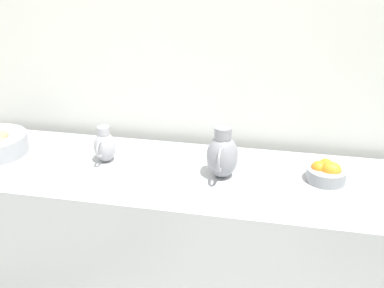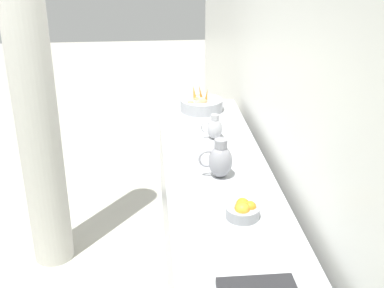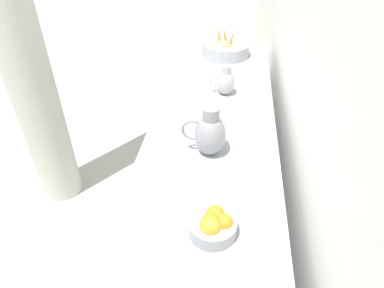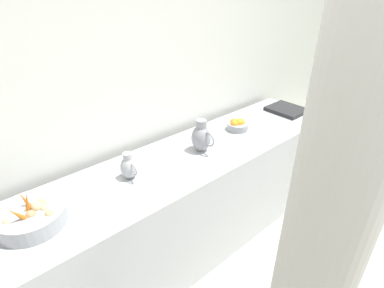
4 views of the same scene
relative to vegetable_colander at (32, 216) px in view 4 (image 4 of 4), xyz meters
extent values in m
cube|color=silver|center=(-0.44, 1.66, 0.54)|extent=(0.10, 9.49, 3.00)
cube|color=#ADAFB5|center=(0.02, 1.16, -0.51)|extent=(0.68, 2.84, 0.91)
cylinder|color=#9EA0A5|center=(0.00, 0.00, 0.00)|extent=(0.36, 0.36, 0.10)
torus|color=#9EA0A5|center=(0.00, 0.00, -0.05)|extent=(0.21, 0.21, 0.01)
cone|color=orange|center=(0.01, 0.00, 0.09)|extent=(0.07, 0.05, 0.16)
cone|color=orange|center=(0.06, -0.06, 0.08)|extent=(0.05, 0.10, 0.13)
cone|color=orange|center=(-0.04, 0.00, 0.08)|extent=(0.06, 0.07, 0.12)
ellipsoid|color=#9E7F56|center=(0.04, -0.01, 0.04)|extent=(0.06, 0.05, 0.04)
ellipsoid|color=tan|center=(-0.01, 0.06, 0.05)|extent=(0.07, 0.06, 0.05)
ellipsoid|color=tan|center=(0.03, 0.07, 0.04)|extent=(0.06, 0.05, 0.04)
ellipsoid|color=tan|center=(0.10, 0.07, 0.04)|extent=(0.05, 0.04, 0.04)
ellipsoid|color=tan|center=(0.01, -0.11, 0.04)|extent=(0.05, 0.04, 0.04)
ellipsoid|color=tan|center=(0.00, 0.04, 0.05)|extent=(0.07, 0.06, 0.06)
cylinder|color=gray|center=(-0.04, 1.71, -0.02)|extent=(0.18, 0.18, 0.06)
sphere|color=orange|center=(-0.05, 1.67, 0.01)|extent=(0.07, 0.07, 0.07)
sphere|color=orange|center=(-0.03, 1.73, 0.01)|extent=(0.08, 0.08, 0.08)
sphere|color=orange|center=(-0.04, 1.72, 0.01)|extent=(0.08, 0.08, 0.08)
sphere|color=orange|center=(-0.08, 1.71, 0.01)|extent=(0.07, 0.07, 0.07)
ellipsoid|color=gray|center=(0.01, 1.22, 0.05)|extent=(0.15, 0.15, 0.21)
cylinder|color=gray|center=(0.01, 1.22, 0.17)|extent=(0.08, 0.08, 0.06)
torus|color=gray|center=(0.09, 1.22, 0.07)|extent=(0.11, 0.01, 0.11)
ellipsoid|color=#A3A3A8|center=(-0.03, 0.62, 0.03)|extent=(0.11, 0.11, 0.16)
cylinder|color=#A3A3A8|center=(-0.03, 0.62, 0.12)|extent=(0.06, 0.06, 0.04)
torus|color=#A3A3A8|center=(0.03, 0.62, 0.04)|extent=(0.08, 0.01, 0.08)
cube|color=#232326|center=(0.01, 2.39, -0.03)|extent=(0.34, 0.30, 0.04)
cylinder|color=#B2AFA8|center=(1.22, 0.70, 0.54)|extent=(0.30, 0.30, 3.00)
camera|label=1|loc=(1.85, 1.45, 0.97)|focal=41.02mm
camera|label=2|loc=(0.44, 3.97, 1.39)|focal=46.40mm
camera|label=3|loc=(-0.07, 2.54, 0.99)|focal=31.83mm
camera|label=4|loc=(1.50, -0.17, 1.12)|focal=28.50mm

